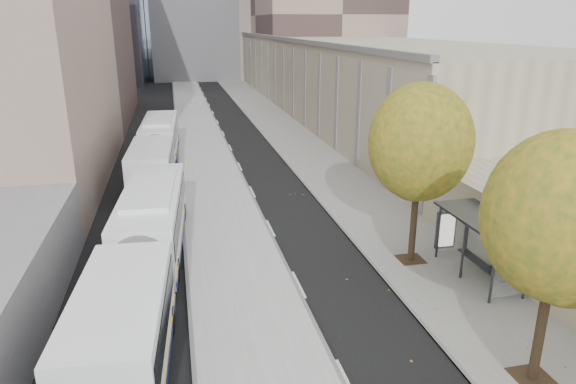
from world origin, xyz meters
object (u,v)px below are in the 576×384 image
object	(u,v)px
bus_shelter	(487,228)
distant_car	(153,127)
bus_far	(157,148)
bus_near	(143,254)

from	to	relation	value
bus_shelter	distant_car	size ratio (longest dim) A/B	1.22
bus_far	distant_car	distance (m)	12.60
bus_near	bus_far	distance (m)	17.80
bus_shelter	distant_car	distance (m)	35.06
bus_near	distant_car	world-z (taller)	bus_near
bus_near	bus_far	bearing A→B (deg)	93.34
bus_near	bus_far	xyz separation A→B (m)	(0.16, 17.80, -0.00)
bus_near	bus_far	size ratio (longest dim) A/B	1.00
bus_shelter	bus_far	distance (m)	23.62
bus_shelter	bus_far	world-z (taller)	bus_far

